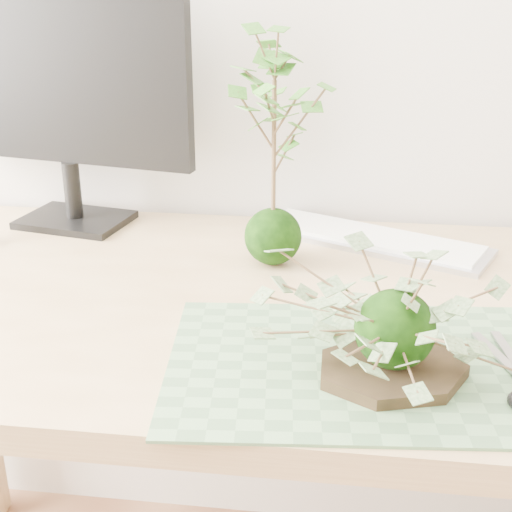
{
  "coord_description": "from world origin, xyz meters",
  "views": [
    {
      "loc": [
        0.11,
        0.29,
        1.19
      ],
      "look_at": [
        0.0,
        1.14,
        0.84
      ],
      "focal_mm": 50.0,
      "sensor_mm": 36.0,
      "label": 1
    }
  ],
  "objects_px": {
    "ivy_kokedama": "(398,295)",
    "desk": "(309,351)",
    "keyboard": "(370,239)",
    "maple_kokedama": "(274,96)",
    "monitor": "(64,92)"
  },
  "relations": [
    {
      "from": "ivy_kokedama",
      "to": "desk",
      "type": "bearing_deg",
      "value": 117.27
    },
    {
      "from": "desk",
      "to": "keyboard",
      "type": "relative_size",
      "value": 3.77
    },
    {
      "from": "maple_kokedama",
      "to": "keyboard",
      "type": "distance_m",
      "value": 0.33
    },
    {
      "from": "ivy_kokedama",
      "to": "keyboard",
      "type": "relative_size",
      "value": 0.64
    },
    {
      "from": "ivy_kokedama",
      "to": "keyboard",
      "type": "distance_m",
      "value": 0.46
    },
    {
      "from": "desk",
      "to": "maple_kokedama",
      "type": "distance_m",
      "value": 0.39
    },
    {
      "from": "keyboard",
      "to": "monitor",
      "type": "distance_m",
      "value": 0.6
    },
    {
      "from": "desk",
      "to": "keyboard",
      "type": "distance_m",
      "value": 0.27
    },
    {
      "from": "ivy_kokedama",
      "to": "keyboard",
      "type": "bearing_deg",
      "value": 92.03
    },
    {
      "from": "maple_kokedama",
      "to": "keyboard",
      "type": "relative_size",
      "value": 0.91
    },
    {
      "from": "ivy_kokedama",
      "to": "maple_kokedama",
      "type": "xyz_separation_m",
      "value": [
        -0.17,
        0.33,
        0.16
      ]
    },
    {
      "from": "desk",
      "to": "ivy_kokedama",
      "type": "distance_m",
      "value": 0.3
    },
    {
      "from": "keyboard",
      "to": "maple_kokedama",
      "type": "bearing_deg",
      "value": -120.35
    },
    {
      "from": "desk",
      "to": "monitor",
      "type": "xyz_separation_m",
      "value": [
        -0.46,
        0.28,
        0.33
      ]
    },
    {
      "from": "monitor",
      "to": "ivy_kokedama",
      "type": "bearing_deg",
      "value": -29.48
    }
  ]
}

